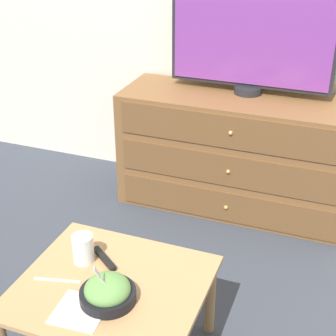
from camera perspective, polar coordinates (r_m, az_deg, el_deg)
The scene contains 9 objects.
ground_plane at distance 3.42m, azimuth 10.80°, elevation -2.26°, with size 12.00×12.00×0.00m, color #383D47.
dresser at distance 3.05m, azimuth 7.81°, elevation 1.55°, with size 1.38×0.48×0.70m.
tv at distance 2.90m, azimuth 9.35°, elevation 14.61°, with size 0.91×0.16×0.67m.
coffee_table at distance 2.05m, azimuth -6.20°, elevation -13.89°, with size 0.70×0.63×0.38m.
takeout_bowl at distance 1.92m, azimuth -6.71°, elevation -13.47°, with size 0.21×0.21×0.17m.
drink_cup at distance 2.11m, azimuth -9.37°, elevation -8.96°, with size 0.09×0.09×0.12m.
napkin at distance 1.92m, azimuth -9.74°, elevation -15.34°, with size 0.19×0.19×0.00m.
knife at distance 2.06m, azimuth -12.15°, elevation -12.06°, with size 0.18×0.05×0.01m.
remote_control at distance 2.12m, azimuth -7.06°, elevation -9.92°, with size 0.15×0.12×0.02m.
Camera 1 is at (0.43, -2.94, 1.68)m, focal length 55.00 mm.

